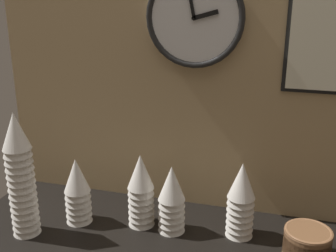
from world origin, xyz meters
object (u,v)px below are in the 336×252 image
cup_stack_far_left (21,175)px  cup_stack_left (77,191)px  bowl_stack_right (307,243)px  cup_stack_center_left (141,190)px  cup_stack_center_right (241,200)px  wall_clock (195,18)px  cup_stack_center (172,199)px

cup_stack_far_left → cup_stack_left: 19.19cm
cup_stack_far_left → bowl_stack_right: 88.12cm
cup_stack_center_left → cup_stack_left: 21.24cm
cup_stack_center_right → wall_clock: bearing=142.4°
cup_stack_center_left → cup_stack_far_left: 37.75cm
cup_stack_far_left → bowl_stack_right: size_ratio=2.95×
cup_stack_center_right → bowl_stack_right: 22.55cm
bowl_stack_right → cup_stack_left: bearing=179.8°
cup_stack_far_left → cup_stack_left: cup_stack_far_left is taller
cup_stack_center_left → cup_stack_center_right: same height
cup_stack_far_left → wall_clock: bearing=34.1°
cup_stack_center_left → bowl_stack_right: bearing=-4.5°
cup_stack_center_left → cup_stack_center_right: size_ratio=1.00×
cup_stack_center_left → bowl_stack_right: size_ratio=1.81×
cup_stack_center_left → cup_stack_center_right: (32.04, 2.33, 0.00)cm
cup_stack_far_left → bowl_stack_right: cup_stack_far_left is taller
cup_stack_center → bowl_stack_right: (41.65, -3.18, -6.45)cm
cup_stack_center_left → bowl_stack_right: cup_stack_center_left is taller
cup_stack_center → cup_stack_far_left: cup_stack_far_left is taller
cup_stack_center → cup_stack_far_left: size_ratio=0.56×
cup_stack_far_left → cup_stack_center_left: bearing=23.6°
cup_stack_center → cup_stack_far_left: bearing=-162.7°
cup_stack_center → wall_clock: bearing=82.2°
cup_stack_center → wall_clock: size_ratio=0.71×
cup_stack_left → wall_clock: 67.62cm
cup_stack_center_left → bowl_stack_right: 52.97cm
cup_stack_left → wall_clock: size_ratio=0.71×
cup_stack_far_left → wall_clock: (46.90, 31.73, 45.76)cm
cup_stack_far_left → wall_clock: size_ratio=1.28×
cup_stack_center_left → cup_stack_left: bearing=-169.5°
cup_stack_center → cup_stack_center_right: size_ratio=0.91×
cup_stack_left → wall_clock: (33.92, 20.77, 54.68)cm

